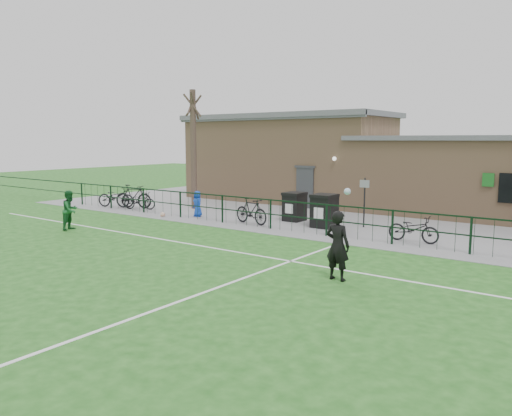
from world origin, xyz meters
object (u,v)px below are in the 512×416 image
Objects in this scene: sign_post at (364,203)px; spectator_child at (198,204)px; wheelie_bin_left at (295,208)px; bicycle_c at (140,201)px; bare_tree at (194,150)px; bicycle_b at (133,196)px; ball_ground at (163,215)px; bicycle_a at (116,197)px; outfield_player at (70,210)px; bicycle_e at (413,229)px; wheelie_bin_right at (324,212)px; bicycle_d at (251,211)px.

spectator_child is (-7.32, -1.92, -0.41)m from sign_post.
wheelie_bin_left is 0.69× the size of bicycle_c.
bicycle_b is (-2.59, -1.79, -2.37)m from bare_tree.
bare_tree reaches higher than ball_ground.
sign_post is at bearing 5.91° from wheelie_bin_left.
outfield_player is at bearing -166.64° from bicycle_a.
outfield_player is (0.24, -7.28, -2.22)m from bare_tree.
bare_tree is at bearing 154.95° from spectator_child.
ball_ground is at bearing -124.86° from spectator_child.
bicycle_b is 1.21× the size of bicycle_c.
ball_ground is at bearing -75.81° from bare_tree.
sign_post is at bearing -70.93° from outfield_player.
bicycle_a is 1.14× the size of bicycle_e.
wheelie_bin_right is 0.63× the size of sign_post.
bicycle_c is 13.96m from bicycle_e.
wheelie_bin_left is 8.40m from bicycle_c.
spectator_child reaches higher than bicycle_d.
bicycle_b is (1.10, 0.25, 0.08)m from bicycle_a.
bicycle_d reaches higher than bicycle_a.
bicycle_a reaches higher than bicycle_c.
bicycle_c is 1.41× the size of spectator_child.
outfield_player reaches higher than bicycle_d.
ball_ground is at bearing -165.67° from wheelie_bin_right.
bicycle_d is (5.22, -2.08, -2.43)m from bare_tree.
bare_tree is 2.97× the size of bicycle_a.
bicycle_d is 1.17× the size of outfield_player.
bicycle_e is (2.62, -1.73, -0.53)m from sign_post.
bicycle_d is at bearing -153.17° from sign_post.
sign_post reaches higher than outfield_player.
bicycle_a is 4.52m from ball_ground.
spectator_child is (5.71, 0.12, 0.06)m from bicycle_a.
ball_ground is (-7.33, -1.93, -0.54)m from wheelie_bin_right.
bare_tree is 8.45m from wheelie_bin_right.
wheelie_bin_right is at bearing -6.70° from bare_tree.
outfield_player reaches higher than wheelie_bin_left.
spectator_child is (-3.20, 0.17, 0.04)m from bicycle_d.
bicycle_a is (-13.04, -2.04, -0.47)m from sign_post.
bare_tree is at bearing 78.14° from bicycle_d.
wheelie_bin_left reaches higher than bicycle_a.
sign_post reaches higher than wheelie_bin_left.
outfield_player is (-6.01, -6.98, 0.18)m from wheelie_bin_left.
wheelie_bin_right reaches higher than bicycle_d.
bicycle_a is at bearing -151.18° from bare_tree.
spectator_child is 5.66m from outfield_player.
bicycle_c is 5.85m from outfield_player.
bicycle_e is at bearing -77.18° from bicycle_d.
wheelie_bin_left is 8.96m from bicycle_b.
bicycle_d is at bearing -158.65° from wheelie_bin_right.
ball_ground is (3.32, -1.09, -0.52)m from bicycle_b.
bicycle_a is 8.92m from bicycle_d.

